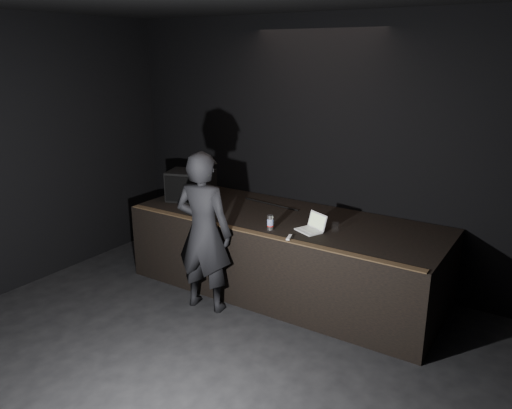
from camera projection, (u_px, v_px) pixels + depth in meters
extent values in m
plane|color=black|center=(132.00, 405.00, 4.44)|extent=(7.00, 7.00, 0.00)
cube|color=black|center=(315.00, 149.00, 6.74)|extent=(6.00, 0.10, 3.50)
cube|color=black|center=(286.00, 254.00, 6.49)|extent=(4.00, 1.50, 1.00)
cube|color=brown|center=(256.00, 233.00, 5.77)|extent=(3.92, 0.10, 0.01)
cube|color=black|center=(191.00, 185.00, 7.03)|extent=(0.73, 0.62, 0.42)
cube|color=black|center=(185.00, 190.00, 6.82)|extent=(0.56, 0.21, 0.36)
cylinder|color=black|center=(271.00, 204.00, 6.85)|extent=(0.92, 0.13, 0.02)
cube|color=silver|center=(308.00, 231.00, 5.83)|extent=(0.35, 0.30, 0.01)
cube|color=silver|center=(308.00, 230.00, 5.83)|extent=(0.27, 0.21, 0.00)
cube|color=silver|center=(317.00, 221.00, 5.87)|extent=(0.29, 0.18, 0.19)
cube|color=#A7CB3B|center=(317.00, 221.00, 5.86)|extent=(0.25, 0.15, 0.15)
cylinder|color=silver|center=(270.00, 223.00, 5.87)|extent=(0.07, 0.07, 0.18)
cylinder|color=#1C369B|center=(270.00, 222.00, 5.86)|extent=(0.07, 0.07, 0.08)
cylinder|color=red|center=(270.00, 226.00, 5.88)|extent=(0.07, 0.07, 0.01)
cylinder|color=white|center=(335.00, 227.00, 5.82)|extent=(0.09, 0.09, 0.11)
cube|color=white|center=(289.00, 238.00, 5.60)|extent=(0.08, 0.16, 0.03)
imported|color=black|center=(204.00, 232.00, 5.89)|extent=(0.77, 0.57, 1.94)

